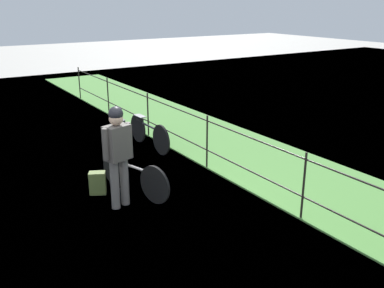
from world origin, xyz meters
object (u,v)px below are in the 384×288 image
at_px(cyclist_person, 118,148).
at_px(bicycle_main, 134,176).
at_px(mooring_bollard, 122,127).
at_px(backpack_on_paving, 98,183).
at_px(wooden_crate, 119,148).
at_px(bicycle_parked, 149,133).
at_px(terrier_dog, 119,137).

bearing_deg(cyclist_person, bicycle_main, 126.83).
height_order(bicycle_main, mooring_bollard, bicycle_main).
bearing_deg(backpack_on_paving, cyclist_person, -51.52).
bearing_deg(mooring_bollard, backpack_on_paving, -30.56).
height_order(wooden_crate, bicycle_parked, wooden_crate).
height_order(bicycle_main, terrier_dog, terrier_dog).
relative_size(cyclist_person, backpack_on_paving, 4.21).
height_order(wooden_crate, backpack_on_paving, wooden_crate).
xyz_separation_m(cyclist_person, backpack_on_paving, (-0.66, -0.14, -0.80)).
relative_size(wooden_crate, terrier_dog, 1.09).
distance_m(terrier_dog, bicycle_parked, 2.40).
relative_size(terrier_dog, cyclist_person, 0.19).
relative_size(bicycle_main, bicycle_parked, 0.91).
height_order(wooden_crate, mooring_bollard, wooden_crate).
distance_m(terrier_dog, mooring_bollard, 3.48).
height_order(bicycle_main, cyclist_person, cyclist_person).
height_order(backpack_on_paving, mooring_bollard, backpack_on_paving).
bearing_deg(mooring_bollard, cyclist_person, -24.11).
xyz_separation_m(bicycle_main, backpack_on_paving, (-0.37, -0.52, -0.15)).
relative_size(mooring_bollard, bicycle_parked, 0.21).
height_order(terrier_dog, mooring_bollard, terrier_dog).
xyz_separation_m(wooden_crate, backpack_on_paving, (-0.02, -0.42, -0.58)).
bearing_deg(mooring_bollard, terrier_dog, -23.88).
distance_m(mooring_bollard, bicycle_parked, 1.32).
distance_m(wooden_crate, mooring_bollard, 3.42).
distance_m(bicycle_main, bicycle_parked, 2.52).
bearing_deg(cyclist_person, mooring_bollard, 155.89).
distance_m(cyclist_person, backpack_on_paving, 1.05).
height_order(terrier_dog, bicycle_parked, terrier_dog).
relative_size(wooden_crate, mooring_bollard, 0.94).
xyz_separation_m(bicycle_main, wooden_crate, (-0.35, -0.10, 0.43)).
relative_size(terrier_dog, mooring_bollard, 0.86).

